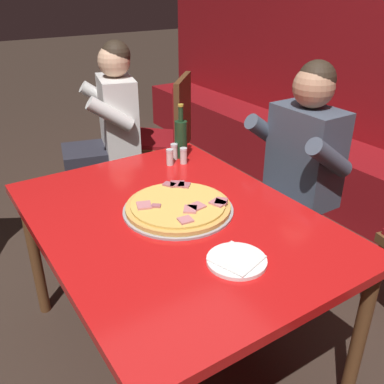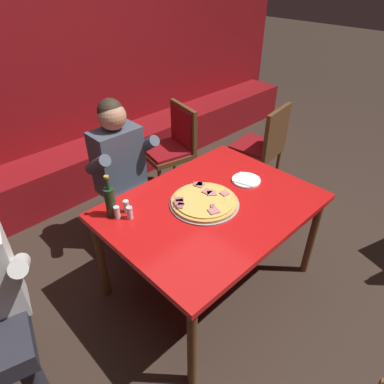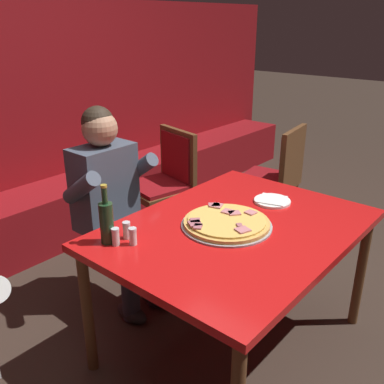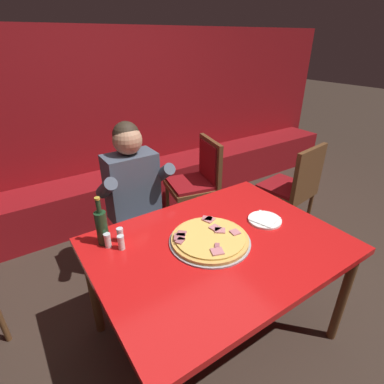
# 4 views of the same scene
# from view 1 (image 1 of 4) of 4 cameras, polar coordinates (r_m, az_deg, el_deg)

# --- Properties ---
(ground_plane) EXTENTS (24.00, 24.00, 0.00)m
(ground_plane) POSITION_cam_1_polar(r_m,az_deg,el_deg) (2.23, -1.99, -20.23)
(ground_plane) COLOR #33261E
(main_dining_table) EXTENTS (1.39, 1.04, 0.75)m
(main_dining_table) POSITION_cam_1_polar(r_m,az_deg,el_deg) (1.79, -2.34, -5.27)
(main_dining_table) COLOR brown
(main_dining_table) RESTS_ON ground_plane
(pizza) EXTENTS (0.47, 0.47, 0.05)m
(pizza) POSITION_cam_1_polar(r_m,az_deg,el_deg) (1.79, -1.82, -1.98)
(pizza) COLOR #9E9EA3
(pizza) RESTS_ON main_dining_table
(plate_white_paper) EXTENTS (0.21, 0.21, 0.02)m
(plate_white_paper) POSITION_cam_1_polar(r_m,az_deg,el_deg) (1.50, 5.98, -9.03)
(plate_white_paper) COLOR white
(plate_white_paper) RESTS_ON main_dining_table
(beer_bottle) EXTENTS (0.07, 0.07, 0.29)m
(beer_bottle) POSITION_cam_1_polar(r_m,az_deg,el_deg) (2.30, -1.46, 7.27)
(beer_bottle) COLOR #19381E
(beer_bottle) RESTS_ON main_dining_table
(shaker_red_pepper_flakes) EXTENTS (0.04, 0.04, 0.09)m
(shaker_red_pepper_flakes) POSITION_cam_1_polar(r_m,az_deg,el_deg) (2.30, -2.39, 5.31)
(shaker_red_pepper_flakes) COLOR silver
(shaker_red_pepper_flakes) RESTS_ON main_dining_table
(shaker_parmesan) EXTENTS (0.04, 0.04, 0.09)m
(shaker_parmesan) POSITION_cam_1_polar(r_m,az_deg,el_deg) (2.24, -1.13, 4.76)
(shaker_parmesan) COLOR silver
(shaker_parmesan) RESTS_ON main_dining_table
(shaker_black_pepper) EXTENTS (0.04, 0.04, 0.09)m
(shaker_black_pepper) POSITION_cam_1_polar(r_m,az_deg,el_deg) (2.23, -2.97, 4.57)
(shaker_black_pepper) COLOR silver
(shaker_black_pepper) RESTS_ON main_dining_table
(diner_seated_blue_shirt) EXTENTS (0.53, 0.53, 1.27)m
(diner_seated_blue_shirt) POSITION_cam_1_polar(r_m,az_deg,el_deg) (2.33, 13.19, 2.65)
(diner_seated_blue_shirt) COLOR black
(diner_seated_blue_shirt) RESTS_ON ground_plane
(dining_chair_by_booth) EXTENTS (0.62, 0.62, 0.99)m
(dining_chair_by_booth) POSITION_cam_1_polar(r_m,az_deg,el_deg) (3.28, -3.25, 7.98)
(dining_chair_by_booth) COLOR brown
(dining_chair_by_booth) RESTS_ON ground_plane
(diner_standing_companion) EXTENTS (0.59, 0.60, 1.27)m
(diner_standing_companion) POSITION_cam_1_polar(r_m,az_deg,el_deg) (3.02, -11.29, 8.45)
(diner_standing_companion) COLOR black
(diner_standing_companion) RESTS_ON ground_plane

